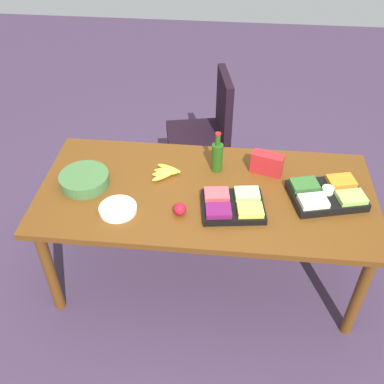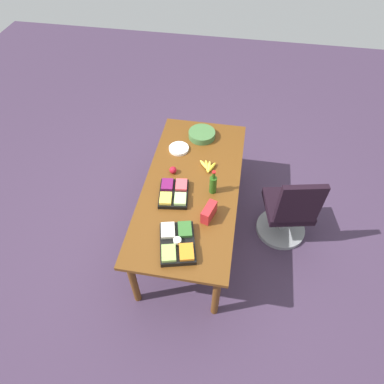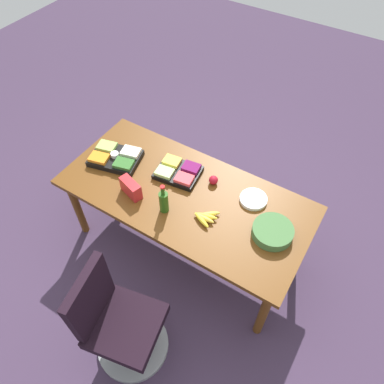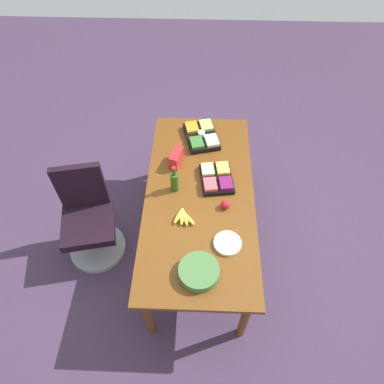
{
  "view_description": "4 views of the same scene",
  "coord_description": "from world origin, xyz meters",
  "views": [
    {
      "loc": [
        -0.12,
        2.08,
        2.55
      ],
      "look_at": [
        0.08,
        0.06,
        0.8
      ],
      "focal_mm": 41.91,
      "sensor_mm": 36.0,
      "label": 1
    },
    {
      "loc": [
        -2.26,
        -0.39,
        3.31
      ],
      "look_at": [
        -0.13,
        -0.03,
        0.81
      ],
      "focal_mm": 31.66,
      "sensor_mm": 36.0,
      "label": 2
    },
    {
      "loc": [
        1.04,
        -1.57,
        3.07
      ],
      "look_at": [
        0.06,
        0.01,
        0.82
      ],
      "focal_mm": 34.39,
      "sensor_mm": 36.0,
      "label": 3
    },
    {
      "loc": [
        1.88,
        0.0,
        3.14
      ],
      "look_at": [
        0.01,
        -0.06,
        0.8
      ],
      "focal_mm": 32.08,
      "sensor_mm": 36.0,
      "label": 4
    }
  ],
  "objects": [
    {
      "name": "paper_plate_stack",
      "position": [
        0.5,
        0.23,
        0.78
      ],
      "size": [
        0.26,
        0.26,
        0.03
      ],
      "primitive_type": "cylinder",
      "rotation": [
        0.0,
        0.0,
        -0.18
      ],
      "color": "white",
      "rests_on": "conference_table"
    },
    {
      "name": "office_chair",
      "position": [
        0.1,
        -1.04,
        0.39
      ],
      "size": [
        0.57,
        0.57,
        1.01
      ],
      "color": "gray",
      "rests_on": "ground"
    },
    {
      "name": "wine_bottle",
      "position": [
        -0.05,
        -0.22,
        0.87
      ],
      "size": [
        0.09,
        0.09,
        0.28
      ],
      "color": "#245215",
      "rests_on": "conference_table"
    },
    {
      "name": "apple_red",
      "position": [
        0.14,
        0.22,
        0.8
      ],
      "size": [
        0.08,
        0.08,
        0.08
      ],
      "primitive_type": "sphere",
      "rotation": [
        0.0,
        0.0,
        -0.05
      ],
      "color": "#AF1525",
      "rests_on": "conference_table"
    },
    {
      "name": "veggie_tray",
      "position": [
        -0.72,
        0.0,
        0.8
      ],
      "size": [
        0.48,
        0.39,
        0.09
      ],
      "color": "black",
      "rests_on": "conference_table"
    },
    {
      "name": "fruit_platter",
      "position": [
        -0.17,
        0.15,
        0.8
      ],
      "size": [
        0.39,
        0.33,
        0.07
      ],
      "color": "black",
      "rests_on": "conference_table"
    },
    {
      "name": "banana_bunch",
      "position": [
        0.27,
        -0.13,
        0.79
      ],
      "size": [
        0.19,
        0.2,
        0.04
      ],
      "color": "yellow",
      "rests_on": "conference_table"
    },
    {
      "name": "salad_bowl",
      "position": [
        0.76,
        0.01,
        0.8
      ],
      "size": [
        0.36,
        0.36,
        0.07
      ],
      "primitive_type": "cylinder",
      "rotation": [
        0.0,
        0.0,
        -0.2
      ],
      "color": "#416D39",
      "rests_on": "conference_table"
    },
    {
      "name": "ground_plane",
      "position": [
        0.0,
        0.0,
        0.0
      ],
      "size": [
        10.0,
        10.0,
        0.0
      ],
      "primitive_type": "plane",
      "color": "#402F48"
    },
    {
      "name": "conference_table",
      "position": [
        0.0,
        0.0,
        0.69
      ],
      "size": [
        2.06,
        0.96,
        0.77
      ],
      "color": "#613612",
      "rests_on": "ground"
    },
    {
      "name": "chip_bag_red",
      "position": [
        -0.37,
        -0.23,
        0.84
      ],
      "size": [
        0.21,
        0.14,
        0.14
      ],
      "primitive_type": "cube",
      "rotation": [
        0.0,
        0.0,
        -0.3
      ],
      "color": "red",
      "rests_on": "conference_table"
    }
  ]
}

